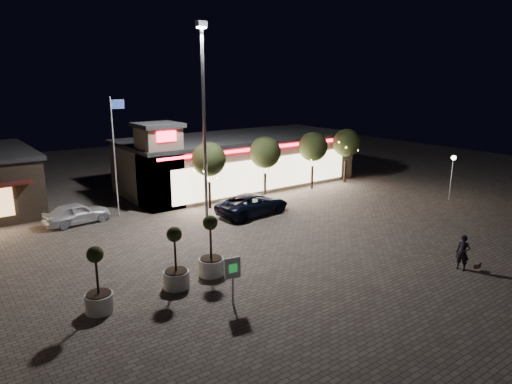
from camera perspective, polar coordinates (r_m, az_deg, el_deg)
ground at (r=22.43m, az=-0.15°, el=-10.11°), size 90.00×90.00×0.00m
retail_building at (r=39.47m, az=-2.53°, el=3.99°), size 20.40×8.40×6.10m
floodlight_pole at (r=28.33m, az=-6.52°, el=9.66°), size 0.60×0.40×12.38m
flagpole at (r=31.52m, az=-17.19°, el=5.41°), size 0.95×0.10×8.00m
lamp_post_east at (r=37.61m, az=23.36°, el=2.68°), size 0.36×0.36×3.48m
string_tree_a at (r=32.34m, az=-5.93°, el=4.06°), size 2.42×2.42×4.79m
string_tree_b at (r=35.09m, az=1.15°, el=4.94°), size 2.42×2.42×4.79m
string_tree_c at (r=38.30m, az=7.14°, el=5.62°), size 2.42×2.42×4.79m
string_tree_d at (r=41.12m, az=11.23°, el=6.05°), size 2.42×2.42×4.79m
pickup_truck at (r=31.33m, az=-0.38°, el=-1.49°), size 5.59×3.05×1.49m
white_sedan at (r=31.54m, az=-21.48°, el=-2.49°), size 4.22×2.01×1.39m
pedestrian at (r=24.64m, az=24.44°, el=-6.92°), size 0.55×0.72×1.78m
dog at (r=25.10m, az=26.01°, el=-8.22°), size 0.52×0.19×0.28m
planter_left at (r=19.76m, az=-19.09°, el=-11.70°), size 1.14×1.14×2.80m
planter_mid at (r=20.97m, az=-9.98°, el=-9.47°), size 1.17×1.17×2.88m
planter_right at (r=22.03m, az=-5.64°, el=-8.04°), size 1.21×1.21×2.98m
valet_sign at (r=19.01m, az=-2.94°, el=-9.96°), size 0.69×0.19×2.09m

